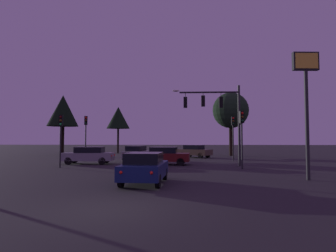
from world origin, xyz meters
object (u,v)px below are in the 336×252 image
Objects in this scene: traffic_light_far_side at (86,129)px; car_crossing_right at (88,155)px; car_far_lane at (195,151)px; store_sign_illuminated at (306,86)px; tree_center_horizon at (231,111)px; traffic_light_corner_left at (233,130)px; tree_behind_sign at (118,118)px; traffic_light_corner_right at (242,128)px; car_parked_lot at (136,153)px; car_nearside_lane at (145,167)px; tree_left_far at (63,111)px; car_crossing_left at (165,155)px; traffic_light_median at (61,130)px; traffic_signal_mast_arm at (218,110)px.

traffic_light_far_side is 0.99× the size of car_crossing_right.
store_sign_illuminated is (5.23, -18.40, 4.29)m from car_far_lane.
tree_center_horizon is at bearing 90.49° from store_sign_illuminated.
tree_behind_sign is (-15.50, 15.26, 2.49)m from traffic_light_corner_left.
tree_center_horizon reaches higher than traffic_light_corner_right.
traffic_light_corner_left is 0.61× the size of tree_behind_sign.
car_nearside_lane is at bearing -78.92° from car_parked_lot.
store_sign_illuminated is 0.81× the size of tree_left_far.
car_crossing_left is at bearing -120.83° from tree_center_horizon.
traffic_light_far_side is at bearing 92.70° from traffic_light_median.
traffic_light_corner_left is 1.07× the size of car_parked_lot.
traffic_light_median is 0.55× the size of tree_behind_sign.
traffic_light_corner_left is 1.06× the size of traffic_light_corner_right.
tree_center_horizon reaches higher than traffic_light_median.
traffic_light_median is at bearing -171.39° from traffic_signal_mast_arm.
car_parked_lot is at bearing 139.31° from traffic_light_corner_right.
traffic_light_corner_left is 10.26m from car_parked_lot.
car_far_lane is 19.61m from store_sign_illuminated.
traffic_light_median is 0.48× the size of tree_left_far.
tree_left_far reaches higher than car_crossing_left.
car_nearside_lane is 12.45m from car_crossing_right.
traffic_light_corner_right is 1.05× the size of traffic_light_median.
store_sign_illuminated is at bearing -19.25° from traffic_light_median.
traffic_signal_mast_arm reaches higher than car_crossing_left.
traffic_light_corner_right is 0.62× the size of store_sign_illuminated.
tree_center_horizon is at bearing 70.55° from car_nearside_lane.
traffic_signal_mast_arm is 1.45× the size of car_crossing_right.
traffic_light_median is at bearing -130.54° from car_far_lane.
traffic_signal_mast_arm is 5.98m from car_crossing_left.
car_crossing_left is at bearing -146.03° from traffic_light_corner_left.
traffic_signal_mast_arm is at bearing -7.66° from car_crossing_right.
traffic_light_median is 10.66m from car_nearside_lane.
car_crossing_left is at bearing 133.36° from store_sign_illuminated.
traffic_signal_mast_arm reaches higher than car_far_lane.
traffic_light_far_side is 0.53× the size of tree_left_far.
traffic_signal_mast_arm is at bearing 116.82° from store_sign_illuminated.
car_crossing_right is 5.58m from car_parked_lot.
traffic_light_far_side is at bearing -165.76° from car_parked_lot.
traffic_light_corner_left reaches higher than traffic_light_corner_right.
traffic_light_median reaches higher than car_crossing_right.
traffic_light_median is 16.93m from car_far_lane.
car_parked_lot is 18.10m from store_sign_illuminated.
traffic_light_corner_left is 9.51m from tree_center_horizon.
car_nearside_lane and car_far_lane have the same top height.
traffic_signal_mast_arm is 24.83m from tree_behind_sign.
tree_behind_sign reaches higher than traffic_light_median.
tree_left_far is (-15.44, 14.18, 5.46)m from car_crossing_left.
traffic_light_far_side is at bearing 157.99° from car_crossing_left.
tree_behind_sign is (-11.79, 10.09, 4.90)m from car_far_lane.
traffic_light_far_side is at bearing -87.99° from tree_behind_sign.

